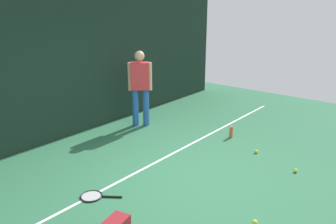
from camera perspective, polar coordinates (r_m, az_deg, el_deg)
ground_plane at (r=5.69m, az=3.18°, el=-10.43°), size 12.00×12.00×0.00m
back_fence at (r=7.30m, az=-16.14°, el=7.15°), size 10.00×0.10×2.86m
court_line at (r=6.08m, az=-2.22°, el=-8.45°), size 9.00×0.05×0.00m
tennis_player at (r=7.63m, az=-4.66°, el=4.65°), size 0.43×0.44×1.70m
tennis_racket at (r=5.21m, az=-12.33°, el=-13.52°), size 0.50×0.60×0.03m
tennis_ball_near_player at (r=6.65m, az=14.49°, el=-6.37°), size 0.07×0.07×0.07m
tennis_ball_by_fence at (r=6.13m, az=20.48°, el=-9.10°), size 0.07×0.07×0.07m
tennis_ball_mid_court at (r=4.68m, az=14.27°, el=-17.35°), size 0.07×0.07×0.07m
water_bottle at (r=7.26m, az=10.45°, el=-3.30°), size 0.07×0.07×0.23m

